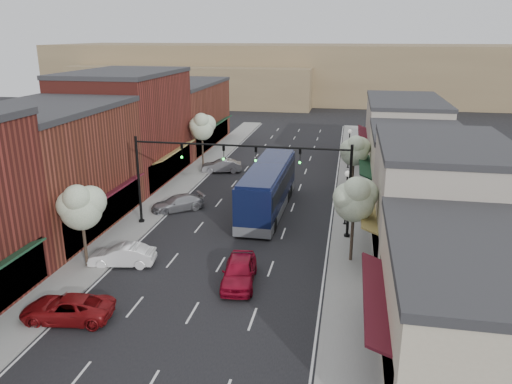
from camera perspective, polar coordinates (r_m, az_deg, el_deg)
The scene contains 28 objects.
ground at distance 31.14m, azimuth -5.01°, elevation -9.83°, with size 160.00×160.00×0.00m, color black.
sidewalk_left at distance 49.92m, azimuth -8.62°, elevation 0.85°, with size 2.80×73.00×0.15m, color gray.
sidewalk_right at distance 47.24m, azimuth 11.02°, elevation -0.26°, with size 2.80×73.00×0.15m, color gray.
curb_left at distance 49.49m, azimuth -7.08°, elevation 0.76°, with size 0.25×73.00×0.17m, color gray.
curb_right at distance 47.24m, azimuth 9.32°, elevation -0.16°, with size 0.25×73.00×0.17m, color gray.
bldg_left_midnear at distance 40.44m, azimuth -22.62°, elevation 2.42°, with size 10.14×14.10×9.40m.
bldg_left_midfar at distance 52.24m, azimuth -14.45°, elevation 7.25°, with size 10.14×14.10×10.90m.
bldg_left_far at distance 67.06m, azimuth -8.62°, elevation 8.72°, with size 10.14×18.10×8.40m.
bldg_right_near at distance 24.22m, azimuth 24.05°, elevation -12.15°, with size 9.14×12.10×5.90m.
bldg_right_midnear at distance 34.67m, azimuth 20.11°, elevation -0.97°, with size 9.14×12.10×7.90m.
bldg_right_midfar at distance 46.29m, azimuth 17.81°, elevation 2.83°, with size 9.14×12.10×6.40m.
bldg_right_far at distance 59.79m, azimuth 16.40°, elevation 6.65°, with size 9.14×16.10×7.40m.
hill_far at distance 117.08m, azimuth 7.12°, elevation 13.43°, with size 120.00×30.00×12.00m, color #7A6647.
hill_near at distance 110.03m, azimuth -6.77°, elevation 12.14°, with size 50.00×20.00×8.00m, color #7A6647.
signal_mast_right at distance 35.93m, azimuth 6.94°, elevation 1.83°, with size 8.22×0.46×7.00m.
signal_mast_left at distance 38.28m, azimuth -10.10°, elevation 2.67°, with size 8.22×0.46×7.00m.
tree_right_near at distance 32.04m, azimuth 11.26°, elevation -0.67°, with size 2.85×2.65×5.95m.
tree_right_far at distance 47.61m, azimuth 11.23°, elevation 4.76°, with size 2.85×2.65×5.43m.
tree_left_near at distance 32.55m, azimuth -19.38°, elevation -1.49°, with size 2.85×2.65×5.69m.
tree_left_far at distance 55.72m, azimuth -6.18°, elevation 7.49°, with size 2.85×2.65×6.13m.
lamp_post_near at distance 38.72m, azimuth 10.33°, elevation 0.34°, with size 0.44×0.44×4.44m.
lamp_post_far at distance 55.69m, azimuth 10.62°, elevation 5.61°, with size 0.44×0.44×4.44m.
coach_bus at distance 41.63m, azimuth 1.37°, elevation 0.50°, with size 3.06×13.07×3.98m.
red_hatchback at distance 30.15m, azimuth -1.94°, elevation -9.03°, with size 1.90×4.73×1.61m, color maroon.
parked_car_a at distance 28.46m, azimuth -20.77°, elevation -12.32°, with size 2.20×4.77×1.33m, color maroon.
parked_car_b at distance 33.53m, azimuth -15.03°, elevation -7.00°, with size 1.46×4.20×1.38m, color white.
parked_car_c at distance 42.69m, azimuth -8.94°, elevation -1.26°, with size 1.83×4.50×1.31m, color #9B9BA0.
parked_car_e at distance 54.04m, azimuth -3.97°, elevation 3.00°, with size 1.49×4.28×1.41m, color gray.
Camera 1 is at (7.77, -26.53, 14.33)m, focal length 35.00 mm.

